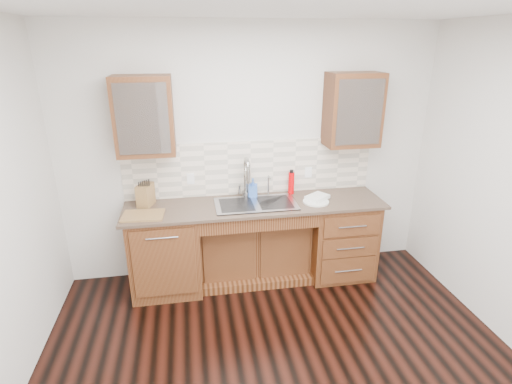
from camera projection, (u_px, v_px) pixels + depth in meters
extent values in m
cube|color=black|center=(286.00, 383.00, 3.17)|extent=(4.00, 3.50, 0.10)
cube|color=silver|center=(250.00, 153.00, 4.33)|extent=(4.00, 0.10, 2.70)
cube|color=#593014|center=(166.00, 251.00, 4.17)|extent=(0.70, 0.62, 0.88)
cube|color=#593014|center=(254.00, 247.00, 4.44)|extent=(1.20, 0.44, 0.70)
cube|color=#593014|center=(339.00, 236.00, 4.48)|extent=(0.70, 0.62, 0.88)
cube|color=#84705B|center=(256.00, 205.00, 4.15)|extent=(2.70, 0.65, 0.03)
cube|color=beige|center=(251.00, 168.00, 4.33)|extent=(2.70, 0.02, 0.59)
cube|color=#9E9EA5|center=(256.00, 212.00, 4.16)|extent=(0.84, 0.46, 0.19)
cylinder|color=#999993|center=(246.00, 179.00, 4.26)|extent=(0.04, 0.04, 0.40)
cylinder|color=#999993|center=(268.00, 185.00, 4.34)|extent=(0.02, 0.02, 0.24)
cube|color=#593014|center=(144.00, 116.00, 3.79)|extent=(0.55, 0.34, 0.75)
cube|color=#593014|center=(353.00, 110.00, 4.13)|extent=(0.55, 0.34, 0.75)
cube|color=white|center=(191.00, 179.00, 4.24)|extent=(0.08, 0.01, 0.12)
cube|color=white|center=(308.00, 172.00, 4.45)|extent=(0.08, 0.01, 0.12)
imported|color=#3969C7|center=(253.00, 188.00, 4.29)|extent=(0.11, 0.11, 0.21)
cylinder|color=#E00005|center=(291.00, 183.00, 4.38)|extent=(0.07, 0.07, 0.24)
cylinder|color=silver|center=(316.00, 202.00, 4.18)|extent=(0.31, 0.31, 0.02)
cube|color=beige|center=(317.00, 197.00, 4.23)|extent=(0.29, 0.27, 0.04)
cube|color=#876044|center=(146.00, 195.00, 4.07)|extent=(0.18, 0.23, 0.23)
cube|color=brown|center=(143.00, 215.00, 3.85)|extent=(0.41, 0.30, 0.02)
imported|color=white|center=(138.00, 122.00, 3.80)|extent=(0.15, 0.15, 0.09)
imported|color=white|center=(149.00, 122.00, 3.82)|extent=(0.10, 0.10, 0.09)
imported|color=white|center=(344.00, 115.00, 4.13)|extent=(0.14, 0.14, 0.10)
imported|color=white|center=(357.00, 114.00, 4.15)|extent=(0.13, 0.13, 0.10)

